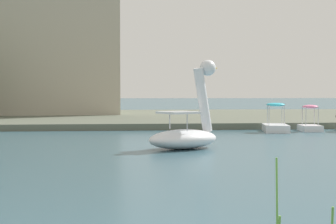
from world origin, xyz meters
name	(u,v)px	position (x,y,z in m)	size (l,w,h in m)	color
shore_bank_far	(130,117)	(0.00, 36.78, 0.19)	(148.08, 25.14, 0.38)	#5B6051
swan_boat	(187,130)	(1.69, 14.36, 0.73)	(3.46, 2.93, 3.52)	white
pedal_boat_cyan	(276,124)	(7.86, 22.49, 0.42)	(1.75, 2.61, 1.63)	white
pedal_boat_pink	(310,123)	(9.99, 22.79, 0.44)	(1.27, 1.85, 1.51)	white
apartment_block	(12,35)	(-10.33, 40.91, 7.35)	(18.26, 10.77, 13.94)	#B2A893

